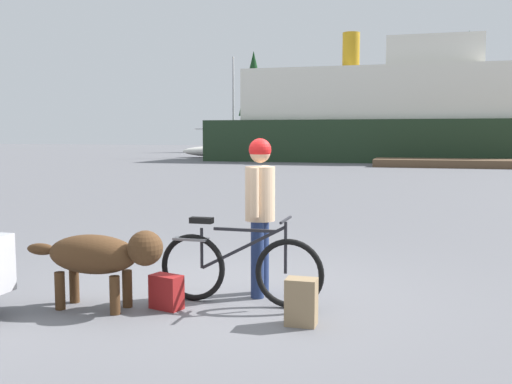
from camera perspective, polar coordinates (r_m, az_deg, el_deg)
The scene contains 12 objects.
ground_plane at distance 6.53m, azimuth -3.69°, elevation -9.83°, with size 160.00×160.00×0.00m, color slate.
bicycle at distance 6.08m, azimuth -1.68°, elevation -7.27°, with size 1.73×0.44×0.91m.
person_cyclist at distance 6.31m, azimuth 0.39°, elevation -0.96°, with size 0.32×0.53×1.69m.
dog at distance 6.08m, azimuth -14.71°, elevation -5.93°, with size 1.50×0.46×0.81m.
backpack at distance 5.49m, azimuth 4.39°, elevation -10.50°, with size 0.28×0.20×0.43m, color #8C7251.
handbag_pannier at distance 6.04m, azimuth -8.63°, elevation -9.49°, with size 0.32×0.18×0.34m, color maroon.
dock_pier at distance 33.09m, azimuth 23.20°, elevation 2.51°, with size 13.61×2.94×0.40m, color brown.
ferry_boat at distance 38.93m, azimuth 13.33°, elevation 7.09°, with size 23.28×7.17×8.19m.
sailboat_moored at distance 43.12m, azimuth -2.19°, elevation 3.96°, with size 7.90×2.21×7.24m.
pine_tree_far_left at distance 57.12m, azimuth -0.23°, elevation 10.34°, with size 2.88×2.88×9.54m.
pine_tree_center at distance 54.48m, azimuth 8.96°, elevation 9.98°, with size 3.69×3.69×9.23m.
pine_tree_mid_back at distance 57.75m, azimuth 19.74°, elevation 10.57°, with size 4.20×4.20×10.98m.
Camera 1 is at (2.09, -5.94, 1.74)m, focal length 41.53 mm.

